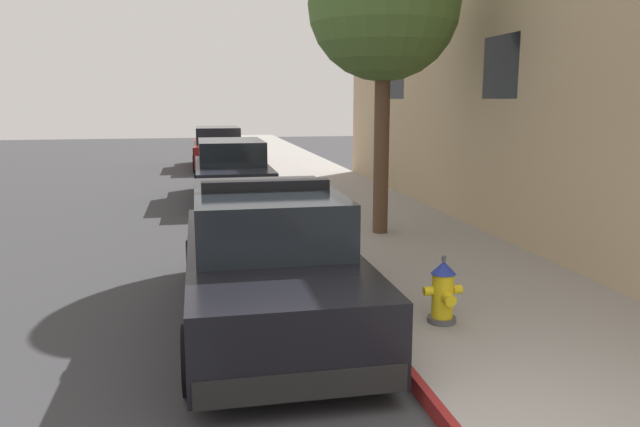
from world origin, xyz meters
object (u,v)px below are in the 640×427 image
(fire_hydrant, at_px, (443,292))
(parked_car_silver_ahead, at_px, (232,172))
(police_cruiser, at_px, (268,260))
(street_tree, at_px, (384,5))
(parked_car_dark_far, at_px, (218,148))

(fire_hydrant, bearing_deg, parked_car_silver_ahead, 99.82)
(police_cruiser, bearing_deg, parked_car_silver_ahead, 89.31)
(fire_hydrant, xyz_separation_m, street_tree, (0.70, 4.69, 3.73))
(police_cruiser, bearing_deg, fire_hydrant, -24.96)
(police_cruiser, distance_m, fire_hydrant, 2.05)
(fire_hydrant, relative_size, street_tree, 0.14)
(parked_car_dark_far, bearing_deg, police_cruiser, -90.17)
(parked_car_dark_far, distance_m, fire_hydrant, 18.15)
(parked_car_silver_ahead, relative_size, parked_car_dark_far, 1.00)
(parked_car_silver_ahead, distance_m, street_tree, 6.83)
(street_tree, bearing_deg, fire_hydrant, -98.48)
(parked_car_silver_ahead, bearing_deg, fire_hydrant, -80.18)
(police_cruiser, relative_size, street_tree, 0.89)
(police_cruiser, relative_size, fire_hydrant, 6.37)
(police_cruiser, xyz_separation_m, parked_car_dark_far, (0.05, 17.20, -0.00))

